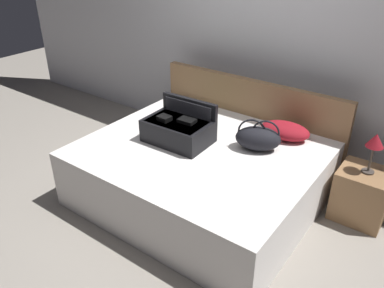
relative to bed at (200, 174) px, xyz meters
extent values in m
plane|color=gray|center=(0.00, -0.40, -0.28)|extent=(12.00, 12.00, 0.00)
cube|color=silver|center=(0.00, 1.25, 1.02)|extent=(8.00, 0.10, 2.60)
cube|color=silver|center=(0.00, 0.00, 0.00)|extent=(2.05, 1.73, 0.55)
cube|color=olive|center=(0.00, 0.91, 0.19)|extent=(2.09, 0.08, 0.94)
cube|color=black|center=(-0.24, -0.03, 0.38)|extent=(0.60, 0.38, 0.21)
cube|color=#28282D|center=(-0.24, -0.03, 0.41)|extent=(0.53, 0.33, 0.15)
cube|color=black|center=(-0.35, -0.08, 0.51)|extent=(0.12, 0.10, 0.05)
cube|color=black|center=(-0.16, 0.01, 0.50)|extent=(0.16, 0.11, 0.04)
cube|color=black|center=(-0.25, 0.17, 0.46)|extent=(0.59, 0.06, 0.36)
cube|color=#28282D|center=(-0.25, 0.14, 0.46)|extent=(0.50, 0.03, 0.31)
ellipsoid|color=black|center=(0.42, 0.29, 0.38)|extent=(0.46, 0.38, 0.21)
torus|color=black|center=(0.36, 0.26, 0.44)|extent=(0.23, 0.11, 0.25)
torus|color=black|center=(0.47, 0.31, 0.44)|extent=(0.23, 0.11, 0.25)
ellipsoid|color=#4C724C|center=(-0.45, 0.43, 0.38)|extent=(0.44, 0.33, 0.21)
ellipsoid|color=maroon|center=(0.52, 0.63, 0.35)|extent=(0.49, 0.34, 0.15)
cube|color=olive|center=(1.30, 0.62, -0.04)|extent=(0.44, 0.40, 0.47)
cylinder|color=#3F3833|center=(1.30, 0.62, 0.20)|extent=(0.10, 0.10, 0.02)
cylinder|color=#4C443D|center=(1.30, 0.62, 0.33)|extent=(0.02, 0.02, 0.23)
cone|color=maroon|center=(1.30, 0.62, 0.50)|extent=(0.15, 0.15, 0.12)
camera|label=1|loc=(1.74, -2.50, 1.99)|focal=36.29mm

